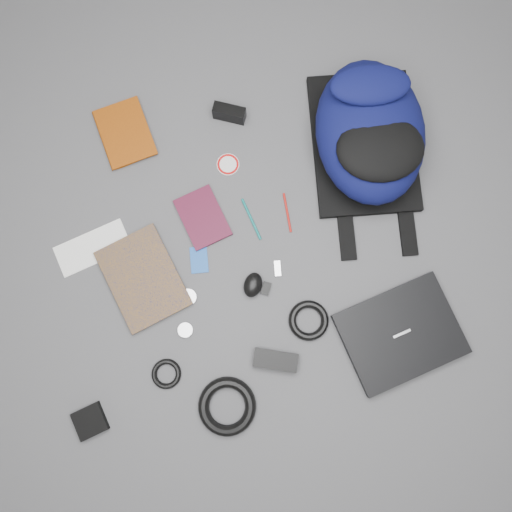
{
  "coord_description": "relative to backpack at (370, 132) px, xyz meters",
  "views": [
    {
      "loc": [
        -0.03,
        -0.24,
        1.6
      ],
      "look_at": [
        0.0,
        0.0,
        0.02
      ],
      "focal_mm": 35.0,
      "sensor_mm": 36.0,
      "label": 1
    }
  ],
  "objects": [
    {
      "name": "ground",
      "position": [
        -0.4,
        -0.34,
        -0.11
      ],
      "size": [
        4.0,
        4.0,
        0.0
      ],
      "primitive_type": "plane",
      "color": "#4F4F51",
      "rests_on": "ground"
    },
    {
      "name": "usb_silver",
      "position": [
        -0.34,
        -0.38,
        -0.11
      ],
      "size": [
        0.02,
        0.05,
        0.01
      ],
      "primitive_type": "cube",
      "rotation": [
        0.0,
        0.0,
        -0.04
      ],
      "color": "silver",
      "rests_on": "ground"
    },
    {
      "name": "pen_red",
      "position": [
        -0.28,
        -0.2,
        -0.11
      ],
      "size": [
        0.01,
        0.13,
        0.01
      ],
      "primitive_type": "cylinder",
      "rotation": [
        1.57,
        0.0,
        0.05
      ],
      "color": "#B1130D",
      "rests_on": "ground"
    },
    {
      "name": "pouch",
      "position": [
        -0.97,
        -0.79,
        -0.1
      ],
      "size": [
        0.11,
        0.11,
        0.02
      ],
      "primitive_type": "cube",
      "rotation": [
        0.0,
        0.0,
        0.32
      ],
      "color": "black",
      "rests_on": "ground"
    },
    {
      "name": "power_cord_coil",
      "position": [
        -0.55,
        -0.79,
        -0.09
      ],
      "size": [
        0.21,
        0.21,
        0.03
      ],
      "primitive_type": "torus",
      "rotation": [
        0.0,
        0.0,
        -0.19
      ],
      "color": "black",
      "rests_on": "ground"
    },
    {
      "name": "headphone_right",
      "position": [
        -0.65,
        -0.55,
        -0.11
      ],
      "size": [
        0.06,
        0.06,
        0.01
      ],
      "primitive_type": "cylinder",
      "rotation": [
        0.0,
        0.0,
        -0.17
      ],
      "color": "#A9A9AB",
      "rests_on": "ground"
    },
    {
      "name": "cable_coil",
      "position": [
        -0.26,
        -0.56,
        -0.1
      ],
      "size": [
        0.17,
        0.17,
        0.02
      ],
      "primitive_type": "torus",
      "rotation": [
        0.0,
        0.0,
        -0.43
      ],
      "color": "black",
      "rests_on": "ground"
    },
    {
      "name": "id_badge",
      "position": [
        -0.59,
        -0.33,
        -0.11
      ],
      "size": [
        0.06,
        0.09,
        0.0
      ],
      "primitive_type": "cube",
      "rotation": [
        0.0,
        0.0,
        -0.02
      ],
      "color": "#164EA8",
      "rests_on": "ground"
    },
    {
      "name": "sticker_disc",
      "position": [
        -0.46,
        -0.02,
        -0.11
      ],
      "size": [
        0.1,
        0.1,
        0.0
      ],
      "primitive_type": "cylinder",
      "rotation": [
        0.0,
        0.0,
        -0.42
      ],
      "color": "white",
      "rests_on": "ground"
    },
    {
      "name": "compact_camera",
      "position": [
        -0.43,
        0.15,
        -0.08
      ],
      "size": [
        0.11,
        0.07,
        0.06
      ],
      "primitive_type": "cube",
      "rotation": [
        0.0,
        0.0,
        -0.36
      ],
      "color": "black",
      "rests_on": "ground"
    },
    {
      "name": "key_fob",
      "position": [
        -0.38,
        -0.44,
        -0.1
      ],
      "size": [
        0.04,
        0.05,
        0.01
      ],
      "primitive_type": "cube",
      "rotation": [
        0.0,
        0.0,
        -0.41
      ],
      "color": "black",
      "rests_on": "ground"
    },
    {
      "name": "headphone_left",
      "position": [
        -0.63,
        -0.44,
        -0.1
      ],
      "size": [
        0.06,
        0.06,
        0.01
      ],
      "primitive_type": "cylinder",
      "rotation": [
        0.0,
        0.0,
        0.14
      ],
      "color": "#B1B1B3",
      "rests_on": "ground"
    },
    {
      "name": "earbud_coil",
      "position": [
        -0.72,
        -0.67,
        -0.1
      ],
      "size": [
        0.11,
        0.11,
        0.02
      ],
      "primitive_type": "torus",
      "rotation": [
        0.0,
        0.0,
        0.15
      ],
      "color": "black",
      "rests_on": "ground"
    },
    {
      "name": "mouse",
      "position": [
        -0.42,
        -0.43,
        -0.09
      ],
      "size": [
        0.09,
        0.1,
        0.04
      ],
      "primitive_type": "ellipsoid",
      "rotation": [
        0.0,
        0.0,
        -0.41
      ],
      "color": "black",
      "rests_on": "ground"
    },
    {
      "name": "backpack",
      "position": [
        0.0,
        0.0,
        0.0
      ],
      "size": [
        0.39,
        0.55,
        0.22
      ],
      "primitive_type": null,
      "rotation": [
        0.0,
        0.0,
        -0.04
      ],
      "color": "black",
      "rests_on": "ground"
    },
    {
      "name": "power_brick",
      "position": [
        -0.38,
        -0.67,
        -0.09
      ],
      "size": [
        0.15,
        0.09,
        0.03
      ],
      "primitive_type": "cube",
      "rotation": [
        0.0,
        0.0,
        -0.27
      ],
      "color": "black",
      "rests_on": "ground"
    },
    {
      "name": "envelope",
      "position": [
        -0.93,
        -0.25,
        -0.11
      ],
      "size": [
        0.26,
        0.18,
        0.0
      ],
      "primitive_type": "cube",
      "rotation": [
        0.0,
        0.0,
        0.31
      ],
      "color": "white",
      "rests_on": "ground"
    },
    {
      "name": "laptop",
      "position": [
        0.02,
        -0.64,
        -0.09
      ],
      "size": [
        0.42,
        0.36,
        0.04
      ],
      "primitive_type": "cube",
      "rotation": [
        0.0,
        0.0,
        0.29
      ],
      "color": "black",
      "rests_on": "ground"
    },
    {
      "name": "textbook_red",
      "position": [
        -0.87,
        0.11,
        -0.1
      ],
      "size": [
        0.21,
        0.25,
        0.02
      ],
      "primitive_type": "imported",
      "rotation": [
        0.0,
        0.0,
        0.25
      ],
      "color": "#783106",
      "rests_on": "ground"
    },
    {
      "name": "pen_teal",
      "position": [
        -0.4,
        -0.21,
        -0.11
      ],
      "size": [
        0.05,
        0.14,
        0.01
      ],
      "primitive_type": "cylinder",
      "rotation": [
        1.57,
        0.0,
        0.3
      ],
      "color": "#0B6461",
      "rests_on": "ground"
    },
    {
      "name": "comic_book",
      "position": [
        -0.87,
        -0.4,
        -0.1
      ],
      "size": [
        0.31,
        0.35,
        0.02
      ],
      "primitive_type": "imported",
      "rotation": [
        0.0,
        0.0,
        0.36
      ],
      "color": "#A66E0B",
      "rests_on": "ground"
    },
    {
      "name": "usb_black",
      "position": [
        -0.43,
        -0.44,
        -0.11
      ],
      "size": [
        0.03,
        0.05,
        0.01
      ],
      "primitive_type": "cube",
      "rotation": [
        0.0,
        0.0,
        0.17
      ],
      "color": "black",
      "rests_on": "ground"
    },
    {
      "name": "dvd_case",
      "position": [
        -0.56,
        -0.19,
        -0.1
      ],
      "size": [
        0.19,
        0.22,
        0.01
      ],
      "primitive_type": "cube",
      "rotation": [
        0.0,
        0.0,
        0.33
      ],
      "color": "#3A0B1C",
      "rests_on": "ground"
    }
  ]
}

